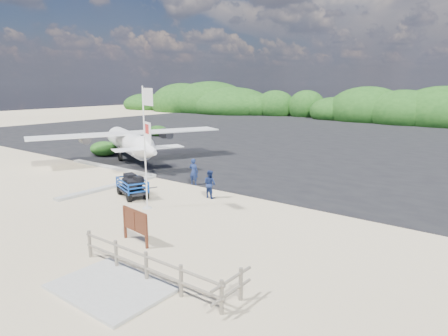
% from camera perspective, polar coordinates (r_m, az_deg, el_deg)
% --- Properties ---
extents(ground, '(160.00, 160.00, 0.00)m').
position_cam_1_polar(ground, '(20.61, -11.73, -5.60)').
color(ground, beige).
extents(asphalt_apron, '(90.00, 50.00, 0.04)m').
position_cam_1_polar(asphalt_apron, '(45.70, 17.97, 3.70)').
color(asphalt_apron, '#B2B2B2').
rests_on(asphalt_apron, ground).
extents(lagoon, '(9.00, 7.00, 0.40)m').
position_cam_1_polar(lagoon, '(28.57, -21.36, -1.25)').
color(lagoon, '#B2B2B2').
rests_on(lagoon, ground).
extents(walkway_pad, '(3.50, 2.50, 0.10)m').
position_cam_1_polar(walkway_pad, '(13.17, -15.85, -16.32)').
color(walkway_pad, '#B2B2B2').
rests_on(walkway_pad, ground).
extents(vegetation_band, '(124.00, 8.00, 4.40)m').
position_cam_1_polar(vegetation_band, '(69.64, 24.99, 5.83)').
color(vegetation_band, '#B2B2B2').
rests_on(vegetation_band, ground).
extents(fence, '(6.40, 2.00, 1.10)m').
position_cam_1_polar(fence, '(13.36, -10.95, -15.61)').
color(fence, '#B2B2B2').
rests_on(fence, ground).
extents(baggage_cart, '(2.72, 2.15, 1.19)m').
position_cam_1_polar(baggage_cart, '(22.67, -12.91, -4.03)').
color(baggage_cart, '#0B3FAB').
rests_on(baggage_cart, ground).
extents(flagpole, '(1.31, 0.88, 6.04)m').
position_cam_1_polar(flagpole, '(20.53, -10.89, -5.64)').
color(flagpole, white).
rests_on(flagpole, ground).
extents(signboard, '(1.71, 0.37, 1.40)m').
position_cam_1_polar(signboard, '(16.33, -12.45, -10.39)').
color(signboard, '#562A18').
rests_on(signboard, ground).
extents(crew_a, '(0.66, 0.48, 1.67)m').
position_cam_1_polar(crew_a, '(24.51, -4.36, -0.55)').
color(crew_a, navy).
rests_on(crew_a, ground).
extents(crew_b, '(0.80, 0.65, 1.55)m').
position_cam_1_polar(crew_b, '(21.76, -2.04, -2.29)').
color(crew_b, navy).
rests_on(crew_b, ground).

